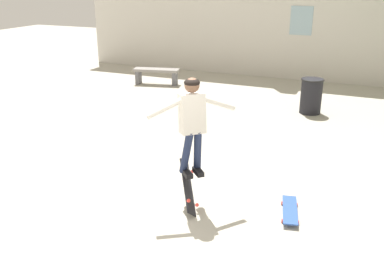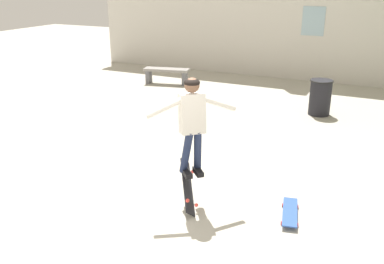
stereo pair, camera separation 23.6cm
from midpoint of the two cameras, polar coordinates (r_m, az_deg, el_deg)
The scene contains 7 objects.
ground_plane at distance 6.22m, azimuth -7.06°, elevation -11.62°, with size 40.00×40.00×0.00m, color #B2AD9E.
building_backdrop at distance 14.73m, azimuth 12.76°, elevation 14.63°, with size 15.91×0.52×5.16m.
park_bench at distance 13.77m, azimuth -5.26°, elevation 7.80°, with size 1.49×0.71×0.50m.
trash_bin at distance 11.08m, azimuth 15.03°, elevation 4.76°, with size 0.56×0.56×0.88m.
skater at distance 5.99m, azimuth -1.13°, elevation 1.84°, with size 1.02×0.95×1.44m.
skateboard_flipping at distance 6.33m, azimuth -1.63°, elevation -7.31°, with size 0.45×0.74×0.68m.
skateboard_resting at distance 6.42m, azimuth 11.90°, elevation -10.13°, with size 0.38×0.84×0.08m.
Camera 1 is at (2.66, -4.58, 3.24)m, focal length 40.00 mm.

